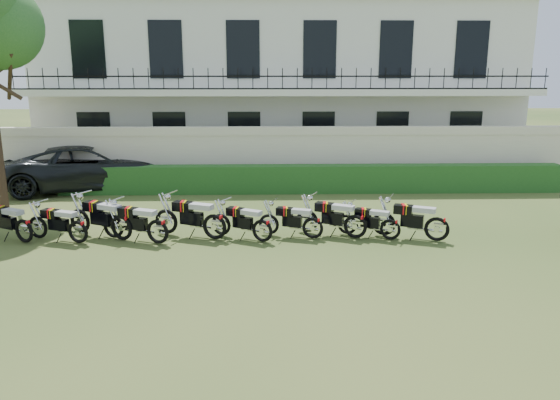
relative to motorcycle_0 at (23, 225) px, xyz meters
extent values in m
plane|color=#30491D|center=(6.83, -1.46, -0.49)|extent=(100.00, 100.00, 0.00)
cube|color=beige|center=(6.83, 6.54, 0.51)|extent=(30.00, 0.30, 2.00)
cube|color=beige|center=(6.83, 6.54, 1.66)|extent=(30.00, 0.35, 0.30)
cube|color=#1C4C1B|center=(7.83, 5.74, 0.01)|extent=(18.00, 0.60, 1.00)
cube|color=white|center=(6.83, 12.54, 3.01)|extent=(20.00, 8.00, 7.00)
cube|color=white|center=(6.83, 12.54, 6.71)|extent=(20.40, 8.40, 0.40)
cube|color=white|center=(6.83, 7.84, 3.01)|extent=(20.00, 1.40, 0.25)
cube|color=black|center=(6.83, 7.19, 3.61)|extent=(20.00, 0.05, 0.05)
cube|color=black|center=(6.83, 7.19, 3.16)|extent=(20.00, 0.05, 0.05)
cube|color=black|center=(-0.67, 8.56, 1.11)|extent=(1.30, 0.12, 2.20)
cube|color=black|center=(-0.67, 8.56, 4.61)|extent=(1.30, 0.12, 2.20)
cube|color=black|center=(2.33, 8.56, 1.11)|extent=(1.30, 0.12, 2.20)
cube|color=black|center=(2.33, 8.56, 4.61)|extent=(1.30, 0.12, 2.20)
cube|color=black|center=(5.33, 8.56, 1.11)|extent=(1.30, 0.12, 2.20)
cube|color=black|center=(5.33, 8.56, 4.61)|extent=(1.30, 0.12, 2.20)
cube|color=black|center=(8.33, 8.56, 1.11)|extent=(1.30, 0.12, 2.20)
cube|color=black|center=(8.33, 8.56, 4.61)|extent=(1.30, 0.12, 2.20)
cube|color=black|center=(11.33, 8.56, 1.11)|extent=(1.30, 0.12, 2.20)
cube|color=black|center=(11.33, 8.56, 4.61)|extent=(1.30, 0.12, 2.20)
cube|color=black|center=(14.33, 8.56, 1.11)|extent=(1.30, 0.12, 2.20)
cube|color=black|center=(14.33, 8.56, 4.61)|extent=(1.30, 0.12, 2.20)
torus|color=black|center=(0.59, -0.30, -0.18)|extent=(0.60, 0.37, 0.62)
torus|color=black|center=(-0.59, 0.31, -0.18)|extent=(0.60, 0.37, 0.62)
cube|color=black|center=(0.04, -0.02, -0.03)|extent=(0.58, 0.42, 0.31)
cube|color=black|center=(-0.17, 0.09, 0.25)|extent=(0.53, 0.45, 0.22)
cube|color=red|center=(-0.17, 0.09, 0.26)|extent=(0.12, 0.28, 0.23)
cube|color=yellow|center=(-0.11, 0.06, 0.26)|extent=(0.09, 0.28, 0.23)
cube|color=#B1B1B1|center=(0.29, -0.15, 0.29)|extent=(0.61, 0.47, 0.12)
cylinder|color=silver|center=(-0.46, 0.24, 0.55)|extent=(0.31, 0.56, 0.03)
torus|color=black|center=(1.99, -0.30, -0.20)|extent=(0.59, 0.29, 0.60)
torus|color=black|center=(0.80, 0.15, -0.20)|extent=(0.59, 0.29, 0.60)
cube|color=black|center=(1.44, -0.10, -0.05)|extent=(0.57, 0.36, 0.29)
cube|color=black|center=(1.23, -0.02, 0.22)|extent=(0.50, 0.39, 0.22)
cube|color=red|center=(1.23, -0.02, 0.23)|extent=(0.08, 0.27, 0.23)
cube|color=yellow|center=(1.28, -0.04, 0.23)|extent=(0.05, 0.27, 0.23)
cube|color=#B1B1B1|center=(1.69, -0.19, 0.26)|extent=(0.59, 0.41, 0.12)
cylinder|color=silver|center=(0.93, 0.09, 0.51)|extent=(0.24, 0.56, 0.03)
torus|color=black|center=(3.09, -0.19, -0.16)|extent=(0.65, 0.40, 0.68)
torus|color=black|center=(1.80, 0.47, -0.16)|extent=(0.65, 0.40, 0.68)
cube|color=black|center=(2.49, 0.12, 0.01)|extent=(0.64, 0.46, 0.33)
cube|color=black|center=(2.27, 0.23, 0.31)|extent=(0.58, 0.49, 0.24)
cube|color=red|center=(2.27, 0.23, 0.32)|extent=(0.13, 0.31, 0.26)
cube|color=yellow|center=(2.33, 0.20, 0.32)|extent=(0.09, 0.30, 0.26)
cube|color=#B1B1B1|center=(2.76, -0.02, 0.36)|extent=(0.67, 0.52, 0.13)
cylinder|color=silver|center=(1.95, 0.40, 0.64)|extent=(0.34, 0.61, 0.03)
torus|color=black|center=(4.06, -0.43, -0.18)|extent=(0.62, 0.33, 0.64)
torus|color=black|center=(2.81, 0.08, -0.18)|extent=(0.62, 0.33, 0.64)
cube|color=black|center=(3.48, -0.20, -0.02)|extent=(0.60, 0.39, 0.31)
cube|color=black|center=(3.26, -0.10, 0.26)|extent=(0.54, 0.43, 0.23)
cube|color=red|center=(3.26, -0.10, 0.27)|extent=(0.09, 0.28, 0.24)
cube|color=yellow|center=(3.32, -0.13, 0.27)|extent=(0.06, 0.28, 0.24)
cube|color=#B1B1B1|center=(3.74, -0.30, 0.30)|extent=(0.63, 0.45, 0.13)
cylinder|color=silver|center=(2.95, 0.02, 0.57)|extent=(0.27, 0.59, 0.03)
torus|color=black|center=(5.52, -0.12, -0.15)|extent=(0.67, 0.35, 0.68)
torus|color=black|center=(4.18, 0.42, -0.15)|extent=(0.67, 0.35, 0.68)
cube|color=black|center=(4.90, 0.13, 0.01)|extent=(0.64, 0.42, 0.33)
cube|color=black|center=(4.66, 0.23, 0.31)|extent=(0.57, 0.46, 0.25)
cube|color=red|center=(4.66, 0.23, 0.33)|extent=(0.10, 0.30, 0.26)
cube|color=yellow|center=(4.72, 0.20, 0.33)|extent=(0.07, 0.30, 0.26)
cube|color=#B1B1B1|center=(5.18, 0.02, 0.36)|extent=(0.67, 0.48, 0.13)
cylinder|color=silver|center=(4.33, 0.36, 0.65)|extent=(0.28, 0.63, 0.03)
torus|color=black|center=(6.64, -0.39, -0.20)|extent=(0.56, 0.36, 0.59)
torus|color=black|center=(5.54, 0.22, -0.20)|extent=(0.56, 0.36, 0.59)
cube|color=black|center=(6.14, -0.11, -0.05)|extent=(0.55, 0.41, 0.29)
cube|color=black|center=(5.94, 0.00, 0.21)|extent=(0.51, 0.43, 0.21)
cube|color=red|center=(5.94, 0.00, 0.22)|extent=(0.12, 0.27, 0.22)
cube|color=yellow|center=(5.99, -0.03, 0.22)|extent=(0.09, 0.27, 0.22)
cube|color=#B1B1B1|center=(6.36, -0.23, 0.25)|extent=(0.58, 0.46, 0.12)
cylinder|color=silver|center=(5.67, 0.15, 0.50)|extent=(0.31, 0.52, 0.03)
torus|color=black|center=(7.99, -0.03, -0.21)|extent=(0.56, 0.26, 0.57)
torus|color=black|center=(6.84, 0.37, -0.21)|extent=(0.56, 0.26, 0.57)
cube|color=black|center=(7.46, 0.15, -0.07)|extent=(0.54, 0.33, 0.28)
cube|color=black|center=(7.26, 0.22, 0.18)|extent=(0.48, 0.37, 0.21)
cube|color=red|center=(7.26, 0.22, 0.19)|extent=(0.08, 0.25, 0.21)
cube|color=yellow|center=(7.31, 0.20, 0.19)|extent=(0.05, 0.25, 0.21)
cube|color=#B1B1B1|center=(7.70, 0.07, 0.22)|extent=(0.56, 0.38, 0.11)
cylinder|color=silver|center=(6.97, 0.32, 0.46)|extent=(0.21, 0.54, 0.03)
torus|color=black|center=(9.14, -0.13, -0.18)|extent=(0.61, 0.36, 0.64)
torus|color=black|center=(7.92, 0.46, -0.18)|extent=(0.61, 0.36, 0.64)
cube|color=black|center=(8.58, 0.14, -0.02)|extent=(0.60, 0.42, 0.31)
cube|color=black|center=(8.36, 0.25, 0.26)|extent=(0.54, 0.45, 0.23)
cube|color=red|center=(8.36, 0.25, 0.27)|extent=(0.11, 0.29, 0.24)
cube|color=yellow|center=(8.42, 0.22, 0.27)|extent=(0.08, 0.29, 0.24)
cube|color=#B1B1B1|center=(8.83, 0.02, 0.30)|extent=(0.63, 0.47, 0.13)
cylinder|color=silver|center=(8.06, 0.39, 0.57)|extent=(0.30, 0.58, 0.03)
torus|color=black|center=(9.96, -0.23, -0.22)|extent=(0.53, 0.31, 0.55)
torus|color=black|center=(8.90, 0.28, -0.22)|extent=(0.53, 0.31, 0.55)
cube|color=black|center=(9.47, 0.01, -0.08)|extent=(0.52, 0.36, 0.27)
cube|color=black|center=(9.28, 0.10, 0.16)|extent=(0.47, 0.39, 0.20)
cube|color=red|center=(9.28, 0.10, 0.17)|extent=(0.10, 0.25, 0.21)
cube|color=yellow|center=(9.33, 0.07, 0.17)|extent=(0.07, 0.25, 0.21)
cube|color=#B1B1B1|center=(9.69, -0.10, 0.20)|extent=(0.54, 0.41, 0.11)
cylinder|color=silver|center=(9.02, 0.22, 0.43)|extent=(0.26, 0.50, 0.03)
torus|color=black|center=(11.23, -0.42, -0.17)|extent=(0.63, 0.34, 0.64)
torus|color=black|center=(9.96, 0.12, -0.17)|extent=(0.63, 0.34, 0.64)
cube|color=black|center=(10.64, -0.17, -0.01)|extent=(0.61, 0.40, 0.32)
cube|color=black|center=(10.42, -0.07, 0.27)|extent=(0.55, 0.44, 0.23)
cube|color=red|center=(10.42, -0.07, 0.28)|extent=(0.10, 0.29, 0.24)
cube|color=yellow|center=(10.48, -0.10, 0.28)|extent=(0.07, 0.29, 0.24)
cube|color=#B1B1B1|center=(10.90, -0.28, 0.31)|extent=(0.63, 0.46, 0.13)
cylinder|color=silver|center=(10.11, 0.06, 0.59)|extent=(0.28, 0.59, 0.03)
imported|color=black|center=(-0.38, 6.54, 0.34)|extent=(6.46, 4.15, 1.66)
camera|label=1|loc=(6.20, -13.52, 3.88)|focal=35.00mm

